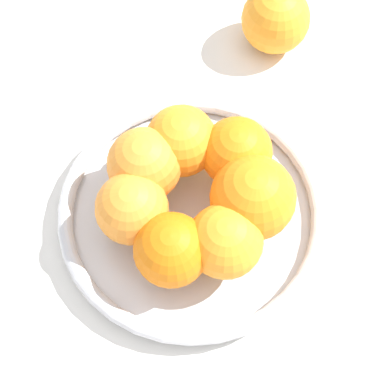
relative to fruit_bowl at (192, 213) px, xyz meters
name	(u,v)px	position (x,y,z in m)	size (l,w,h in m)	color
ground_plane	(192,219)	(0.00, 0.00, -0.01)	(4.00, 4.00, 0.00)	silver
fruit_bowl	(192,213)	(0.00, 0.00, 0.00)	(0.28, 0.28, 0.03)	silver
orange_pile	(196,192)	(0.00, 0.00, 0.05)	(0.19, 0.19, 0.08)	orange
stray_orange	(276,19)	(0.21, -0.14, 0.03)	(0.08, 0.08, 0.08)	orange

